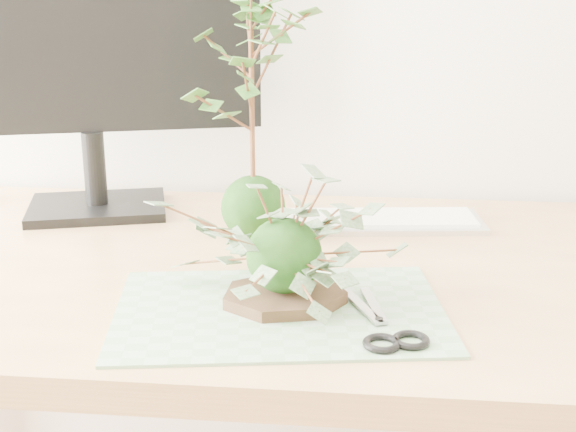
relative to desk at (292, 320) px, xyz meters
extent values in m
cube|color=tan|center=(0.00, 0.00, 0.07)|extent=(1.60, 0.70, 0.04)
cube|color=#6B9967|center=(0.00, -0.17, 0.09)|extent=(0.44, 0.33, 0.00)
cylinder|color=black|center=(0.00, -0.14, 0.10)|extent=(0.19, 0.19, 0.01)
sphere|color=black|center=(0.00, -0.14, 0.15)|extent=(0.09, 0.09, 0.09)
sphere|color=black|center=(-0.07, 0.10, 0.14)|extent=(0.10, 0.10, 0.10)
cylinder|color=#552F18|center=(-0.07, 0.10, 0.28)|extent=(0.01, 0.01, 0.24)
cube|color=#B7B7B7|center=(0.09, 0.19, 0.09)|extent=(0.41, 0.16, 0.01)
cube|color=white|center=(0.09, 0.19, 0.10)|extent=(0.38, 0.14, 0.01)
cube|color=black|center=(-0.35, 0.21, 0.10)|extent=(0.26, 0.22, 0.02)
cylinder|color=black|center=(-0.35, 0.21, 0.17)|extent=(0.04, 0.04, 0.12)
cube|color=black|center=(-0.35, 0.22, 0.41)|extent=(0.55, 0.18, 0.36)
cube|color=#9C9C9C|center=(0.12, -0.15, 0.09)|extent=(0.05, 0.10, 0.00)
cube|color=#9C9C9C|center=(0.13, -0.15, 0.09)|extent=(0.03, 0.10, 0.00)
torus|color=black|center=(0.11, -0.25, 0.10)|extent=(0.05, 0.05, 0.01)
torus|color=black|center=(0.14, -0.25, 0.10)|extent=(0.05, 0.05, 0.01)
camera|label=1|loc=(0.10, -1.06, 0.50)|focal=50.00mm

